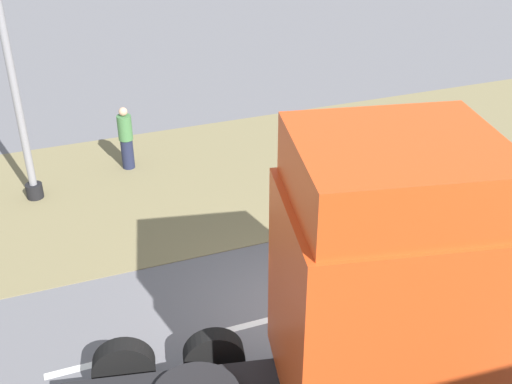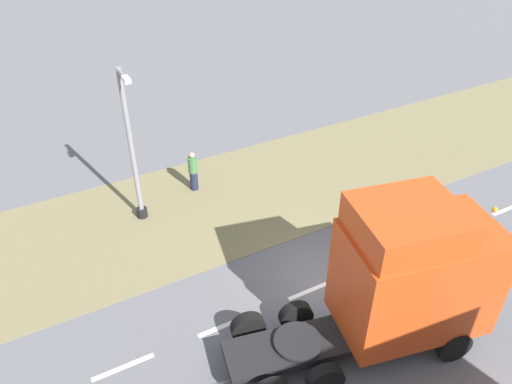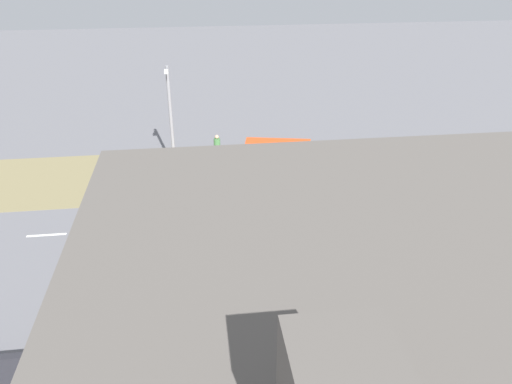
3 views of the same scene
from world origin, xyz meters
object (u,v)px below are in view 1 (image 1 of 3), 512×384
Objects in this scene: lamp_post at (16,98)px; pedestrian at (126,139)px; lorry_cab at (405,292)px; traffic_cone_lead at (437,232)px.

lamp_post reaches higher than pedestrian.
pedestrian is (-10.13, -2.28, -1.57)m from lorry_cab.
lamp_post is 10.70× the size of traffic_cone_lead.
lorry_cab is 5.73m from traffic_cone_lead.
traffic_cone_lead is (-3.90, 3.59, -2.18)m from lorry_cab.
traffic_cone_lead is at bearing 57.70° from lamp_post.
lamp_post is at bearing -71.06° from pedestrian.
lorry_cab is at bearing 12.71° from pedestrian.
lamp_post is at bearing -122.30° from traffic_cone_lead.
lamp_post is at bearing -140.51° from lorry_cab.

